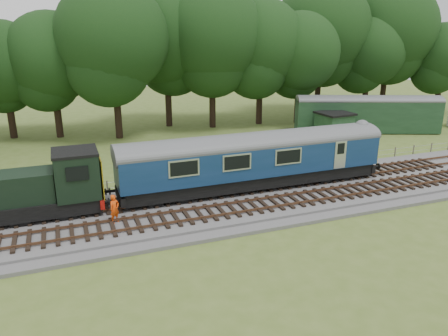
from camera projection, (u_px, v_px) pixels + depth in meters
name	position (u px, v px, depth m)	size (l,w,h in m)	color
ground	(244.00, 202.00, 28.02)	(120.00, 120.00, 0.00)	#506525
ballast	(244.00, 200.00, 27.97)	(70.00, 7.00, 0.35)	#4C4C4F
track_north	(235.00, 189.00, 29.14)	(67.20, 2.40, 0.21)	black
track_south	(254.00, 206.00, 26.47)	(67.20, 2.40, 0.21)	black
fence	(219.00, 181.00, 32.02)	(64.00, 0.12, 1.00)	#6B6054
tree_line	(164.00, 130.00, 47.59)	(70.00, 8.00, 18.00)	black
dmu_railcar	(254.00, 156.00, 28.91)	(18.05, 2.86, 3.88)	black
shunter_loco	(27.00, 191.00, 24.41)	(8.91, 2.60, 3.38)	black
worker	(115.00, 209.00, 24.10)	(0.60, 0.39, 1.64)	#F94A0D
parked_coach	(367.00, 112.00, 46.24)	(14.88, 7.98, 3.83)	#18351E
shed	(334.00, 125.00, 44.24)	(3.42, 3.42, 2.57)	#18351E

